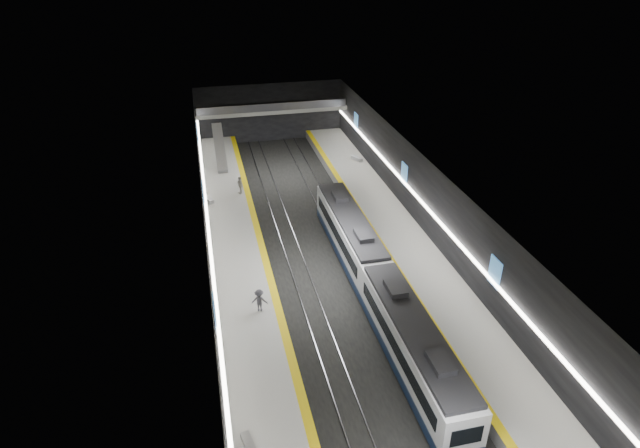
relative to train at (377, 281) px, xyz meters
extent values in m
plane|color=black|center=(-2.50, 3.99, -2.20)|extent=(70.00, 70.00, 0.00)
cube|color=beige|center=(-2.50, 3.99, 5.80)|extent=(20.00, 70.00, 0.04)
cube|color=black|center=(-12.50, 3.99, 1.80)|extent=(0.04, 70.00, 8.00)
cube|color=black|center=(7.50, 3.99, 1.80)|extent=(0.04, 70.00, 8.00)
cube|color=black|center=(-2.50, 38.99, 1.80)|extent=(20.00, 0.04, 8.00)
cube|color=slate|center=(-10.00, 3.99, -1.70)|extent=(5.00, 70.00, 1.00)
cube|color=#A4A49F|center=(-10.00, 3.99, -1.19)|extent=(5.00, 70.00, 0.02)
cube|color=yellow|center=(-7.80, 3.99, -1.18)|extent=(0.60, 70.00, 0.02)
cube|color=slate|center=(5.00, 3.99, -1.70)|extent=(5.00, 70.00, 1.00)
cube|color=#A4A49F|center=(5.00, 3.99, -1.19)|extent=(5.00, 70.00, 0.02)
cube|color=yellow|center=(2.80, 3.99, -1.18)|extent=(0.60, 70.00, 0.02)
cube|color=gray|center=(-5.72, 3.99, -2.14)|extent=(0.08, 70.00, 0.12)
cube|color=gray|center=(-4.28, 3.99, -2.14)|extent=(0.08, 70.00, 0.12)
cube|color=gray|center=(-0.72, 3.99, -2.14)|extent=(0.08, 70.00, 0.12)
cube|color=gray|center=(0.72, 3.99, -2.14)|extent=(0.08, 70.00, 0.12)
cube|color=#101F3B|center=(0.00, -7.50, -1.45)|extent=(2.65, 15.00, 0.80)
cube|color=silver|center=(0.00, -7.50, 0.20)|extent=(2.65, 15.00, 2.50)
cube|color=black|center=(0.00, -7.50, 1.60)|extent=(2.44, 14.25, 0.30)
cube|color=black|center=(0.00, -7.50, 0.25)|extent=(2.69, 13.20, 1.00)
cube|color=black|center=(0.00, -15.02, 0.15)|extent=(1.85, 0.05, 1.20)
cube|color=#101F3B|center=(0.00, 7.50, -1.45)|extent=(2.65, 15.00, 0.80)
cube|color=silver|center=(0.00, 7.50, 0.20)|extent=(2.65, 15.00, 2.50)
cube|color=black|center=(0.00, 7.50, 1.60)|extent=(2.44, 14.25, 0.30)
cube|color=black|center=(0.00, 7.50, 0.25)|extent=(2.69, 13.20, 1.00)
cube|color=black|center=(0.00, -0.02, 0.15)|extent=(1.85, 0.05, 1.20)
cube|color=#4080C0|center=(-12.42, -4.01, 2.30)|extent=(0.10, 1.50, 2.20)
cube|color=#4080C0|center=(-12.42, 13.99, 2.30)|extent=(0.10, 1.50, 2.20)
cube|color=#4080C0|center=(-12.42, 30.99, 2.30)|extent=(0.10, 1.50, 2.20)
cube|color=#4080C0|center=(7.42, -4.01, 2.30)|extent=(0.10, 1.50, 2.20)
cube|color=#4080C0|center=(7.42, 13.99, 2.30)|extent=(0.10, 1.50, 2.20)
cube|color=#4080C0|center=(7.42, 30.99, 2.30)|extent=(0.10, 1.50, 2.20)
cube|color=white|center=(-12.30, 3.99, 1.60)|extent=(0.25, 68.60, 0.12)
cube|color=white|center=(7.30, 3.99, 1.60)|extent=(0.25, 68.60, 0.12)
cube|color=gray|center=(-2.50, 36.99, 2.80)|extent=(20.00, 3.00, 0.50)
cube|color=#47474C|center=(-2.50, 35.54, 3.55)|extent=(19.60, 0.08, 1.00)
cube|color=#99999E|center=(-10.00, 29.99, 0.70)|extent=(1.20, 7.50, 3.92)
cube|color=#99999E|center=(-11.32, -12.08, -0.97)|extent=(0.87, 1.88, 0.44)
cube|color=#99999E|center=(-12.00, 19.41, -0.99)|extent=(1.11, 1.77, 0.42)
cube|color=#99999E|center=(6.41, 26.80, -0.98)|extent=(1.19, 1.83, 0.44)
imported|color=beige|center=(-8.54, 20.61, -0.22)|extent=(0.82, 1.24, 1.96)
imported|color=#44424A|center=(-9.16, -0.07, -0.27)|extent=(1.34, 1.00, 1.85)
camera|label=1|loc=(-12.04, -32.14, 23.87)|focal=30.00mm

